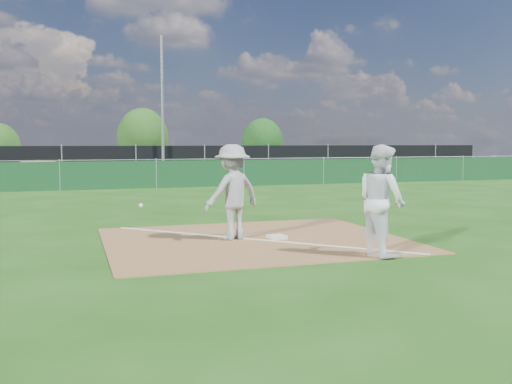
% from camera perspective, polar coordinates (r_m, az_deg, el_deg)
% --- Properties ---
extents(ground, '(90.00, 90.00, 0.00)m').
position_cam_1_polar(ground, '(20.42, -7.92, -0.69)').
color(ground, '#1A490F').
rests_on(ground, ground).
extents(infield_dirt, '(6.00, 5.00, 0.02)m').
position_cam_1_polar(infield_dirt, '(11.74, -0.10, -4.82)').
color(infield_dirt, brown).
rests_on(infield_dirt, ground).
extents(foul_line, '(5.01, 5.01, 0.01)m').
position_cam_1_polar(foul_line, '(11.74, -0.10, -4.75)').
color(foul_line, white).
rests_on(foul_line, infield_dirt).
extents(green_fence, '(44.00, 0.05, 1.20)m').
position_cam_1_polar(green_fence, '(25.29, -9.94, 1.74)').
color(green_fence, '#0F391B').
rests_on(green_fence, ground).
extents(dirt_mound, '(3.38, 2.60, 1.17)m').
position_cam_1_polar(dirt_mound, '(28.57, -20.93, 1.82)').
color(dirt_mound, olive).
rests_on(dirt_mound, ground).
extents(black_fence, '(46.00, 0.04, 1.80)m').
position_cam_1_polar(black_fence, '(33.21, -11.91, 2.99)').
color(black_fence, black).
rests_on(black_fence, ground).
extents(parking_lot, '(46.00, 9.00, 0.01)m').
position_cam_1_polar(parking_lot, '(38.22, -12.69, 1.89)').
color(parking_lot, black).
rests_on(parking_lot, ground).
extents(light_pole, '(0.16, 0.16, 8.00)m').
position_cam_1_polar(light_pole, '(33.15, -9.34, 8.39)').
color(light_pole, slate).
rests_on(light_pole, ground).
extents(first_base, '(0.38, 0.38, 0.07)m').
position_cam_1_polar(first_base, '(11.87, 2.09, -4.49)').
color(first_base, silver).
rests_on(first_base, infield_dirt).
extents(play_at_first, '(2.63, 1.11, 1.95)m').
position_cam_1_polar(play_at_first, '(11.68, -2.38, -0.00)').
color(play_at_first, '#A5A5A7').
rests_on(play_at_first, infield_dirt).
extents(runner, '(0.82, 1.02, 1.97)m').
position_cam_1_polar(runner, '(10.33, 12.43, -0.82)').
color(runner, white).
rests_on(runner, ground).
extents(car_left, '(4.32, 3.03, 1.36)m').
position_cam_1_polar(car_left, '(37.49, -19.32, 2.72)').
color(car_left, '#94969B').
rests_on(car_left, parking_lot).
extents(car_mid, '(5.21, 3.63, 1.63)m').
position_cam_1_polar(car_mid, '(37.35, -16.22, 3.00)').
color(car_mid, black).
rests_on(car_mid, parking_lot).
extents(car_right, '(5.34, 3.14, 1.45)m').
position_cam_1_polar(car_right, '(37.54, -5.85, 3.05)').
color(car_right, black).
rests_on(car_right, parking_lot).
extents(tree_mid, '(3.86, 3.86, 4.58)m').
position_cam_1_polar(tree_mid, '(44.45, -11.27, 5.38)').
color(tree_mid, '#382316').
rests_on(tree_mid, ground).
extents(tree_right, '(3.29, 3.29, 3.91)m').
position_cam_1_polar(tree_right, '(45.47, 0.66, 5.02)').
color(tree_right, '#382316').
rests_on(tree_right, ground).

